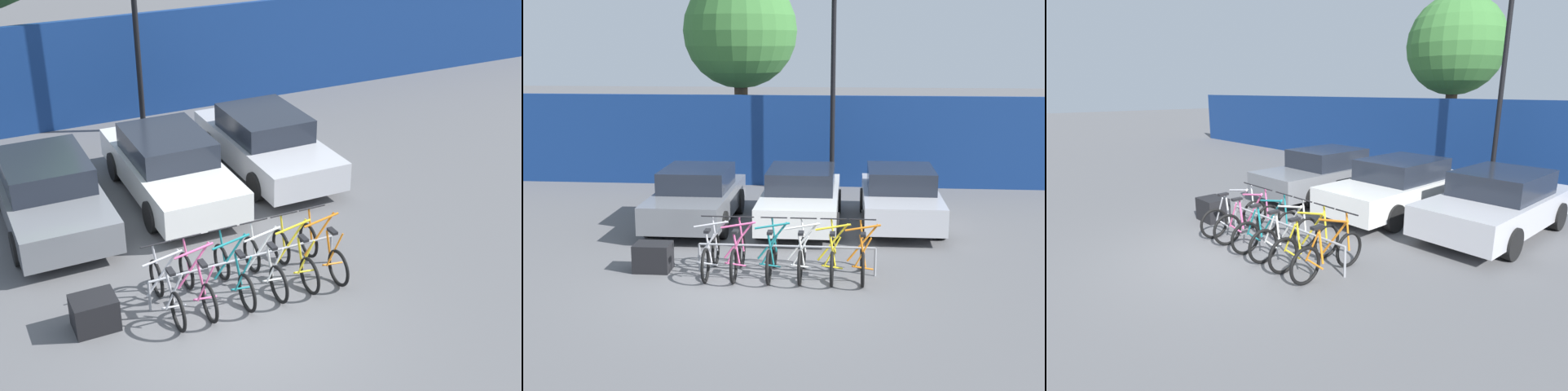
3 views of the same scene
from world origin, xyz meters
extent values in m
plane|color=#59595B|center=(0.00, 0.00, 0.00)|extent=(120.00, 120.00, 0.00)
cube|color=navy|center=(0.00, 9.50, 1.40)|extent=(36.00, 0.16, 2.81)
cylinder|color=gray|center=(0.51, 0.68, 0.55)|extent=(3.41, 0.04, 0.04)
cylinder|color=gray|center=(-1.20, 0.68, 0.28)|extent=(0.04, 0.04, 0.55)
cylinder|color=gray|center=(2.22, 0.68, 0.28)|extent=(0.04, 0.04, 0.55)
torus|color=black|center=(-0.95, 0.00, 0.33)|extent=(0.06, 0.66, 0.66)
torus|color=black|center=(-0.95, 1.05, 0.33)|extent=(0.06, 0.66, 0.66)
cylinder|color=#B7B7BC|center=(-0.95, 0.68, 0.65)|extent=(0.60, 0.04, 0.76)
cylinder|color=#B7B7BC|center=(-0.95, 0.63, 0.96)|extent=(0.68, 0.04, 0.16)
cylinder|color=#B7B7BC|center=(-0.95, 0.35, 0.59)|extent=(0.14, 0.04, 0.63)
cylinder|color=#B7B7BC|center=(-0.95, 0.15, 0.61)|extent=(0.32, 0.03, 0.58)
cylinder|color=#B7B7BC|center=(-0.95, 0.20, 0.31)|extent=(0.40, 0.03, 0.08)
cylinder|color=#B7B7BC|center=(-0.95, 1.01, 0.68)|extent=(0.12, 0.04, 0.69)
cylinder|color=black|center=(-0.95, 0.97, 1.04)|extent=(0.52, 0.03, 0.03)
cube|color=black|center=(-0.95, 0.25, 0.93)|extent=(0.10, 0.22, 0.05)
torus|color=black|center=(-0.42, 0.00, 0.33)|extent=(0.06, 0.66, 0.66)
torus|color=black|center=(-0.42, 1.05, 0.33)|extent=(0.06, 0.66, 0.66)
cylinder|color=#E55993|center=(-0.42, 0.68, 0.65)|extent=(0.60, 0.04, 0.76)
cylinder|color=#E55993|center=(-0.42, 0.63, 0.96)|extent=(0.68, 0.04, 0.16)
cylinder|color=#E55993|center=(-0.42, 0.35, 0.59)|extent=(0.14, 0.04, 0.63)
cylinder|color=#E55993|center=(-0.42, 0.15, 0.61)|extent=(0.32, 0.03, 0.58)
cylinder|color=#E55993|center=(-0.42, 0.20, 0.31)|extent=(0.40, 0.03, 0.08)
cylinder|color=#E55993|center=(-0.42, 1.01, 0.68)|extent=(0.12, 0.04, 0.69)
cylinder|color=black|center=(-0.42, 0.97, 1.04)|extent=(0.52, 0.03, 0.03)
cube|color=black|center=(-0.42, 0.25, 0.93)|extent=(0.10, 0.22, 0.05)
torus|color=black|center=(0.24, 0.00, 0.33)|extent=(0.06, 0.66, 0.66)
torus|color=black|center=(0.24, 1.05, 0.33)|extent=(0.06, 0.66, 0.66)
cylinder|color=#197A7F|center=(0.24, 0.68, 0.65)|extent=(0.60, 0.04, 0.76)
cylinder|color=#197A7F|center=(0.24, 0.63, 0.96)|extent=(0.68, 0.04, 0.16)
cylinder|color=#197A7F|center=(0.24, 0.35, 0.59)|extent=(0.14, 0.04, 0.63)
cylinder|color=#197A7F|center=(0.24, 0.15, 0.61)|extent=(0.32, 0.03, 0.58)
cylinder|color=#197A7F|center=(0.24, 0.20, 0.31)|extent=(0.40, 0.03, 0.08)
cylinder|color=#197A7F|center=(0.24, 1.01, 0.68)|extent=(0.12, 0.04, 0.69)
cylinder|color=black|center=(0.24, 0.97, 1.04)|extent=(0.52, 0.03, 0.03)
cube|color=black|center=(0.24, 0.25, 0.93)|extent=(0.10, 0.22, 0.05)
torus|color=black|center=(0.82, 0.00, 0.33)|extent=(0.06, 0.66, 0.66)
torus|color=black|center=(0.82, 1.05, 0.33)|extent=(0.06, 0.66, 0.66)
cylinder|color=silver|center=(0.82, 0.68, 0.65)|extent=(0.60, 0.04, 0.76)
cylinder|color=silver|center=(0.82, 0.63, 0.96)|extent=(0.68, 0.04, 0.16)
cylinder|color=silver|center=(0.82, 0.35, 0.59)|extent=(0.14, 0.04, 0.63)
cylinder|color=silver|center=(0.82, 0.15, 0.61)|extent=(0.32, 0.03, 0.58)
cylinder|color=silver|center=(0.82, 0.20, 0.31)|extent=(0.40, 0.03, 0.08)
cylinder|color=silver|center=(0.82, 1.01, 0.68)|extent=(0.12, 0.04, 0.69)
cylinder|color=black|center=(0.82, 0.97, 1.04)|extent=(0.52, 0.03, 0.03)
cube|color=black|center=(0.82, 0.25, 0.93)|extent=(0.10, 0.22, 0.05)
torus|color=black|center=(1.40, 0.00, 0.33)|extent=(0.06, 0.66, 0.66)
torus|color=black|center=(1.40, 1.05, 0.33)|extent=(0.06, 0.66, 0.66)
cylinder|color=yellow|center=(1.40, 0.68, 0.65)|extent=(0.60, 0.04, 0.76)
cylinder|color=yellow|center=(1.40, 0.63, 0.96)|extent=(0.68, 0.04, 0.16)
cylinder|color=yellow|center=(1.40, 0.35, 0.59)|extent=(0.14, 0.04, 0.63)
cylinder|color=yellow|center=(1.40, 0.15, 0.61)|extent=(0.32, 0.03, 0.58)
cylinder|color=yellow|center=(1.40, 0.20, 0.31)|extent=(0.40, 0.03, 0.08)
cylinder|color=yellow|center=(1.40, 1.01, 0.68)|extent=(0.12, 0.04, 0.69)
cylinder|color=black|center=(1.40, 0.97, 1.04)|extent=(0.52, 0.03, 0.03)
cube|color=black|center=(1.40, 0.25, 0.93)|extent=(0.10, 0.22, 0.05)
torus|color=black|center=(1.97, 0.00, 0.33)|extent=(0.06, 0.66, 0.66)
torus|color=black|center=(1.97, 1.05, 0.33)|extent=(0.06, 0.66, 0.66)
cylinder|color=orange|center=(1.97, 0.68, 0.65)|extent=(0.60, 0.04, 0.76)
cylinder|color=orange|center=(1.97, 0.63, 0.96)|extent=(0.68, 0.04, 0.16)
cylinder|color=orange|center=(1.97, 0.35, 0.59)|extent=(0.14, 0.04, 0.63)
cylinder|color=orange|center=(1.97, 0.15, 0.61)|extent=(0.32, 0.03, 0.58)
cylinder|color=orange|center=(1.97, 0.20, 0.31)|extent=(0.40, 0.03, 0.08)
cylinder|color=orange|center=(1.97, 1.01, 0.68)|extent=(0.12, 0.04, 0.69)
cylinder|color=black|center=(1.97, 0.97, 1.04)|extent=(0.52, 0.03, 0.03)
cube|color=black|center=(1.97, 0.25, 0.93)|extent=(0.10, 0.22, 0.05)
cube|color=slate|center=(-2.03, 4.36, 0.57)|extent=(1.80, 4.32, 0.62)
cube|color=#1E232D|center=(-2.03, 4.47, 1.14)|extent=(1.58, 1.99, 0.52)
cylinder|color=black|center=(-1.17, 5.61, 0.32)|extent=(0.20, 0.64, 0.64)
cylinder|color=black|center=(-2.88, 3.11, 0.32)|extent=(0.20, 0.64, 0.64)
cylinder|color=black|center=(-1.17, 3.11, 0.32)|extent=(0.20, 0.64, 0.64)
cube|color=silver|center=(0.53, 4.52, 0.57)|extent=(1.80, 4.54, 0.62)
cube|color=#1E232D|center=(0.53, 4.63, 1.14)|extent=(1.58, 2.09, 0.52)
cylinder|color=black|center=(-0.32, 5.83, 0.32)|extent=(0.20, 0.64, 0.64)
cylinder|color=black|center=(1.39, 5.83, 0.32)|extent=(0.20, 0.64, 0.64)
cylinder|color=black|center=(-0.32, 3.20, 0.32)|extent=(0.20, 0.64, 0.64)
cylinder|color=black|center=(1.39, 3.20, 0.32)|extent=(0.20, 0.64, 0.64)
cube|color=#B7B7BC|center=(2.94, 4.79, 0.57)|extent=(1.80, 4.37, 0.62)
cube|color=#1E232D|center=(2.94, 4.90, 1.14)|extent=(1.58, 2.01, 0.52)
cylinder|color=black|center=(2.09, 6.06, 0.32)|extent=(0.20, 0.64, 0.64)
cylinder|color=black|center=(3.80, 6.06, 0.32)|extent=(0.20, 0.64, 0.64)
cylinder|color=black|center=(2.09, 3.52, 0.32)|extent=(0.20, 0.64, 0.64)
cylinder|color=black|center=(3.80, 3.52, 0.32)|extent=(0.20, 0.64, 0.64)
cylinder|color=black|center=(1.17, 8.50, 2.80)|extent=(0.14, 0.14, 5.60)
cube|color=black|center=(-2.11, 0.63, 0.28)|extent=(0.70, 0.56, 0.55)
camera|label=1|loc=(-3.83, -8.91, 7.04)|focal=50.00mm
camera|label=2|loc=(1.68, -12.74, 4.40)|focal=50.00mm
camera|label=3|loc=(6.50, -4.07, 3.09)|focal=28.00mm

